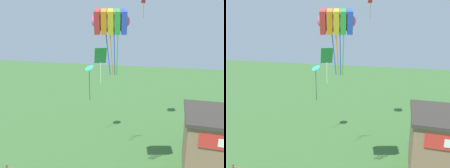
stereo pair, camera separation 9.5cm
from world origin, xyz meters
The scene contains 4 objects.
kite_rainbow_parafoil centered at (0.15, 6.52, 10.66)m, with size 2.48×2.00×3.76m.
kite_cyan_delta centered at (-4.08, 13.36, 6.59)m, with size 1.12×1.09×3.47m.
kite_red_diamond centered at (0.39, 16.65, 12.93)m, with size 0.48×0.61×2.20m.
kite_green_diamond centered at (-1.66, 9.85, 8.18)m, with size 1.03×0.87×2.72m.
Camera 2 is at (3.93, -5.49, 10.07)m, focal length 35.00 mm.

